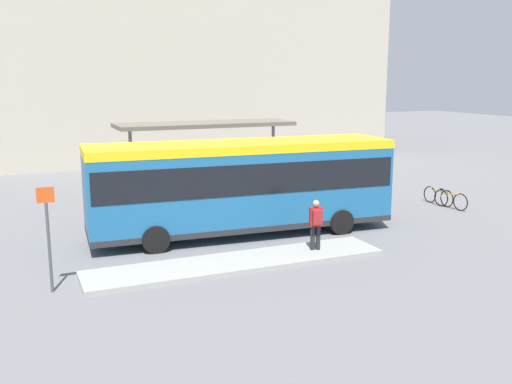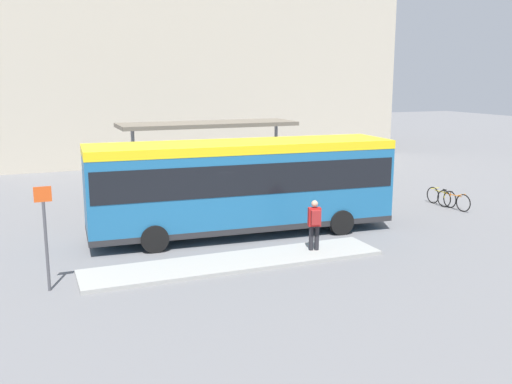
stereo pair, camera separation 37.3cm
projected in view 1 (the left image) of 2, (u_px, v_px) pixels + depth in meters
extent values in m
plane|color=slate|center=(242.00, 234.00, 20.54)|extent=(120.00, 120.00, 0.00)
cube|color=#9E9E99|center=(238.00, 262.00, 17.19)|extent=(9.21, 1.80, 0.12)
cube|color=#1E6093|center=(242.00, 184.00, 20.18)|extent=(10.87, 3.17, 2.97)
cube|color=yellow|center=(242.00, 146.00, 19.91)|extent=(10.89, 3.19, 0.30)
cube|color=black|center=(242.00, 174.00, 20.11)|extent=(10.66, 3.19, 1.04)
cube|color=black|center=(374.00, 166.00, 21.88)|extent=(0.22, 2.33, 1.14)
cube|color=#28282B|center=(242.00, 222.00, 20.45)|extent=(10.88, 3.18, 0.20)
cylinder|color=black|center=(312.00, 208.00, 22.68)|extent=(0.92, 0.33, 0.90)
cylinder|color=black|center=(341.00, 222.00, 20.43)|extent=(0.92, 0.33, 0.90)
cylinder|color=black|center=(144.00, 222.00, 20.47)|extent=(0.92, 0.33, 0.90)
cylinder|color=black|center=(156.00, 239.00, 18.22)|extent=(0.92, 0.33, 0.90)
cylinder|color=#232328|center=(313.00, 238.00, 18.16)|extent=(0.15, 0.15, 0.79)
cylinder|color=#232328|center=(318.00, 237.00, 18.18)|extent=(0.15, 0.15, 0.79)
cube|color=#B21E1E|center=(316.00, 217.00, 18.03)|extent=(0.44, 0.31, 0.59)
cube|color=maroon|center=(317.00, 217.00, 17.83)|extent=(0.34, 0.26, 0.45)
sphere|color=tan|center=(316.00, 203.00, 17.95)|extent=(0.21, 0.21, 0.21)
torus|color=black|center=(460.00, 202.00, 24.03)|extent=(0.16, 0.75, 0.75)
torus|color=black|center=(441.00, 198.00, 24.88)|extent=(0.16, 0.75, 0.75)
cylinder|color=orange|center=(451.00, 194.00, 24.41)|extent=(0.15, 0.80, 0.04)
cylinder|color=orange|center=(447.00, 195.00, 24.57)|extent=(0.04, 0.04, 0.37)
cube|color=black|center=(448.00, 191.00, 24.54)|extent=(0.10, 0.19, 0.04)
cylinder|color=orange|center=(459.00, 194.00, 24.05)|extent=(0.48, 0.10, 0.03)
torus|color=black|center=(430.00, 194.00, 25.64)|extent=(0.11, 0.75, 0.75)
torus|color=black|center=(447.00, 199.00, 24.75)|extent=(0.11, 0.75, 0.75)
cylinder|color=gold|center=(439.00, 191.00, 25.15)|extent=(0.10, 0.79, 0.04)
cylinder|color=gold|center=(442.00, 193.00, 25.00)|extent=(0.04, 0.04, 0.37)
cube|color=black|center=(442.00, 189.00, 24.96)|extent=(0.08, 0.18, 0.04)
cylinder|color=gold|center=(432.00, 188.00, 25.48)|extent=(0.48, 0.07, 0.03)
cube|color=#706656|center=(205.00, 124.00, 26.21)|extent=(8.14, 2.53, 0.18)
cylinder|color=gray|center=(131.00, 167.00, 25.21)|extent=(0.16, 0.16, 3.33)
cylinder|color=gray|center=(273.00, 158.00, 27.89)|extent=(0.16, 0.16, 3.33)
cylinder|color=#4C4C51|center=(49.00, 248.00, 14.72)|extent=(0.08, 0.08, 2.40)
cube|color=#D84C19|center=(45.00, 195.00, 14.45)|extent=(0.44, 0.03, 0.40)
cube|color=#BCB29E|center=(177.00, 41.00, 41.15)|extent=(28.48, 11.65, 16.27)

